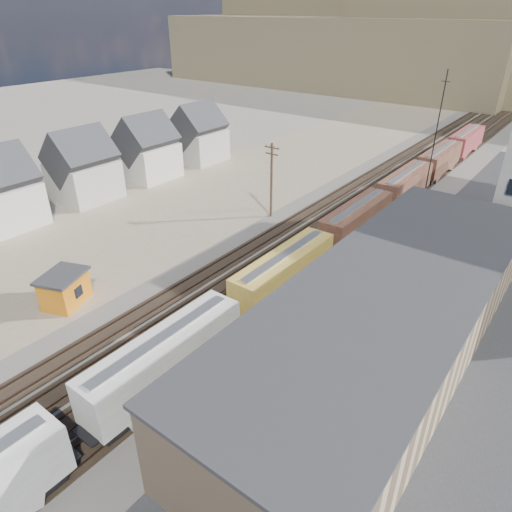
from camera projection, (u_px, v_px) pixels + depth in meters
The scene contains 10 objects.
ballast_bed at pixel (355, 213), 62.76m from camera, with size 18.00×200.00×0.06m, color #4C4742.
dirt_yard at pixel (199, 201), 66.42m from camera, with size 24.00×180.00×0.03m, color #756750.
asphalt_lot at pixel (503, 325), 40.61m from camera, with size 26.00×120.00×0.04m, color #232326.
rail_tracks at pixel (351, 211), 63.01m from camera, with size 11.40×200.00×0.24m.
freight_train at pixel (324, 243), 48.65m from camera, with size 3.00×119.74×4.46m.
warehouse at pixel (389, 317), 35.61m from camera, with size 12.40×40.40×7.25m.
utility_pole_north at pixel (271, 179), 59.16m from camera, with size 2.20×0.32×10.00m.
radio_mast at pixel (435, 139), 62.17m from camera, with size 1.20×0.16×18.00m.
townhouse_row at pixel (44, 181), 61.32m from camera, with size 8.15×68.16×10.47m.
maintenance_shed at pixel (65, 289), 42.89m from camera, with size 4.71×5.28×3.20m.
Camera 1 is at (24.26, -4.31, 24.95)m, focal length 32.00 mm.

